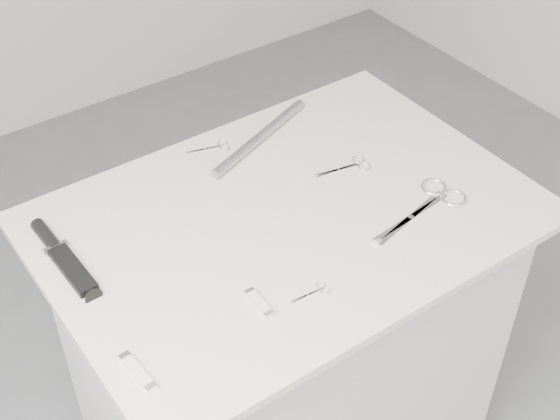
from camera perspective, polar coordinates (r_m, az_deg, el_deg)
plinth at (r=1.95m, az=0.52°, el=-10.72°), size 0.90×0.60×0.90m
display_board at (r=1.62m, az=0.62°, el=-0.54°), size 1.00×0.70×0.02m
large_shears at (r=1.67m, az=11.07°, el=0.63°), size 0.25×0.11×0.01m
embroidery_scissors_a at (r=1.74m, az=5.27°, el=3.24°), size 0.13×0.06×0.00m
embroidery_scissors_b at (r=1.80m, az=-4.80°, el=4.59°), size 0.10×0.05×0.00m
tiny_scissors at (r=1.45m, az=2.56°, el=-6.02°), size 0.08×0.03×0.00m
sheathed_knife at (r=1.57m, az=-15.77°, el=-3.10°), size 0.05×0.24×0.03m
pocket_knife_a at (r=1.35m, az=-10.37°, el=-11.57°), size 0.03×0.09×0.01m
pocket_knife_b at (r=1.43m, az=-1.54°, el=-6.85°), size 0.02×0.08×0.01m
metal_rail at (r=1.81m, az=-1.48°, el=5.35°), size 0.33×0.14×0.02m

